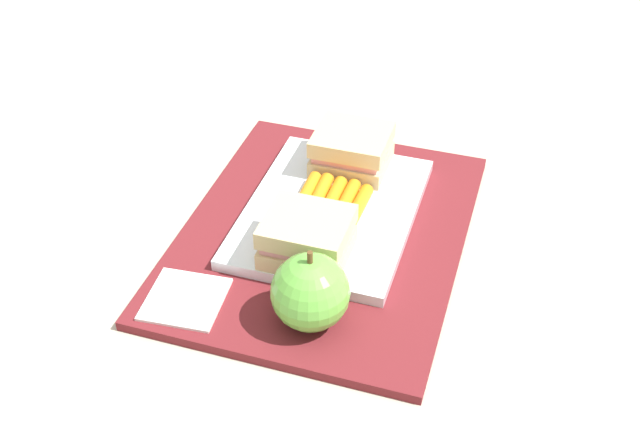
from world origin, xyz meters
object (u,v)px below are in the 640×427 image
(paper_napkin, at_px, (185,299))
(sandwich_half_left, at_px, (352,150))
(food_tray, at_px, (331,212))
(sandwich_half_right, at_px, (307,237))
(carrot_sticks_bundle, at_px, (331,202))
(apple, at_px, (310,292))

(paper_napkin, bearing_deg, sandwich_half_left, 158.86)
(food_tray, xyz_separation_m, sandwich_half_right, (0.08, 0.00, 0.03))
(sandwich_half_left, bearing_deg, paper_napkin, -21.14)
(food_tray, height_order, sandwich_half_right, sandwich_half_right)
(carrot_sticks_bundle, bearing_deg, sandwich_half_left, -179.86)
(food_tray, bearing_deg, carrot_sticks_bundle, 144.19)
(sandwich_half_right, xyz_separation_m, paper_napkin, (0.08, -0.09, -0.03))
(sandwich_half_left, relative_size, sandwich_half_right, 1.00)
(apple, xyz_separation_m, paper_napkin, (0.01, -0.12, -0.03))
(food_tray, relative_size, sandwich_half_left, 2.88)
(carrot_sticks_bundle, bearing_deg, sandwich_half_right, -0.14)
(food_tray, bearing_deg, sandwich_half_left, 180.00)
(apple, bearing_deg, sandwich_half_right, -159.64)
(carrot_sticks_bundle, bearing_deg, apple, 9.97)
(food_tray, distance_m, paper_napkin, 0.18)
(sandwich_half_right, bearing_deg, food_tray, 180.00)
(sandwich_half_right, height_order, paper_napkin, sandwich_half_right)
(sandwich_half_left, xyz_separation_m, apple, (0.23, 0.03, 0.00))
(carrot_sticks_bundle, height_order, paper_napkin, carrot_sticks_bundle)
(sandwich_half_left, height_order, carrot_sticks_bundle, sandwich_half_left)
(apple, bearing_deg, food_tray, -169.94)
(sandwich_half_left, relative_size, apple, 0.98)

